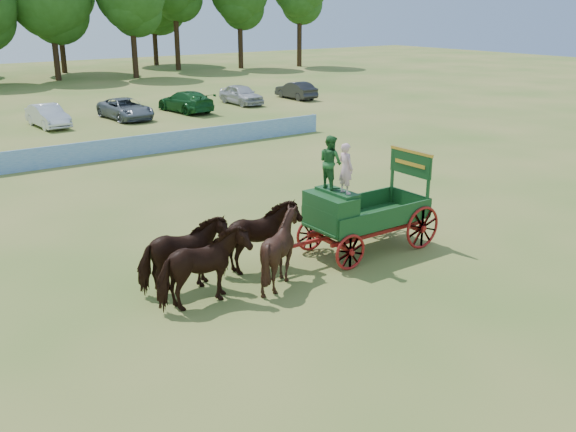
# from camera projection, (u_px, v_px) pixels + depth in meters

# --- Properties ---
(ground) EXTENTS (160.00, 160.00, 0.00)m
(ground) POSITION_uv_depth(u_px,v_px,m) (370.00, 268.00, 18.93)
(ground) COLOR olive
(ground) RESTS_ON ground
(horse_lead_left) EXTENTS (2.45, 1.18, 2.04)m
(horse_lead_left) POSITION_uv_depth(u_px,v_px,m) (203.00, 269.00, 16.29)
(horse_lead_left) COLOR black
(horse_lead_left) RESTS_ON ground
(horse_lead_right) EXTENTS (2.49, 1.27, 2.04)m
(horse_lead_right) POSITION_uv_depth(u_px,v_px,m) (184.00, 256.00, 17.14)
(horse_lead_right) COLOR black
(horse_lead_right) RESTS_ON ground
(horse_wheel_left) EXTENTS (2.07, 1.89, 2.05)m
(horse_wheel_left) POSITION_uv_depth(u_px,v_px,m) (281.00, 249.00, 17.61)
(horse_wheel_left) COLOR black
(horse_wheel_left) RESTS_ON ground
(horse_wheel_right) EXTENTS (2.43, 1.13, 2.04)m
(horse_wheel_right) POSITION_uv_depth(u_px,v_px,m) (259.00, 238.00, 18.46)
(horse_wheel_right) COLOR black
(horse_wheel_right) RESTS_ON ground
(farm_dray) EXTENTS (6.00, 2.00, 3.76)m
(farm_dray) POSITION_uv_depth(u_px,v_px,m) (349.00, 204.00, 19.50)
(farm_dray) COLOR #A21E10
(farm_dray) RESTS_ON ground
(sponsor_banner) EXTENTS (26.00, 0.08, 1.05)m
(sponsor_banner) POSITION_uv_depth(u_px,v_px,m) (111.00, 149.00, 32.12)
(sponsor_banner) COLOR #2069AF
(sponsor_banner) RESTS_ON ground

